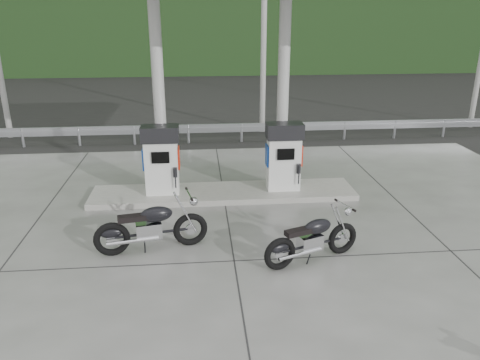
{
  "coord_description": "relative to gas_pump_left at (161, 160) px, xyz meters",
  "views": [
    {
      "loc": [
        -0.63,
        -9.15,
        4.7
      ],
      "look_at": [
        0.3,
        1.0,
        1.0
      ],
      "focal_mm": 35.0,
      "sensor_mm": 36.0,
      "label": 1
    }
  ],
  "objects": [
    {
      "name": "ground",
      "position": [
        1.6,
        -2.5,
        -1.07
      ],
      "size": [
        160.0,
        160.0,
        0.0
      ],
      "primitive_type": "plane",
      "color": "black",
      "rests_on": "ground"
    },
    {
      "name": "forecourt_apron",
      "position": [
        1.6,
        -2.5,
        -1.06
      ],
      "size": [
        18.0,
        14.0,
        0.02
      ],
      "primitive_type": "cube",
      "color": "#63635F",
      "rests_on": "ground"
    },
    {
      "name": "pump_island",
      "position": [
        1.6,
        0.0,
        -0.98
      ],
      "size": [
        7.0,
        1.4,
        0.15
      ],
      "primitive_type": "cube",
      "color": "gray",
      "rests_on": "forecourt_apron"
    },
    {
      "name": "gas_pump_left",
      "position": [
        0.0,
        0.0,
        0.0
      ],
      "size": [
        0.95,
        0.55,
        1.8
      ],
      "primitive_type": null,
      "color": "white",
      "rests_on": "pump_island"
    },
    {
      "name": "gas_pump_right",
      "position": [
        3.2,
        0.0,
        0.0
      ],
      "size": [
        0.95,
        0.55,
        1.8
      ],
      "primitive_type": null,
      "color": "white",
      "rests_on": "pump_island"
    },
    {
      "name": "canopy_column_left",
      "position": [
        0.0,
        0.4,
        1.6
      ],
      "size": [
        0.3,
        0.3,
        5.0
      ],
      "primitive_type": "cylinder",
      "color": "silver",
      "rests_on": "pump_island"
    },
    {
      "name": "canopy_column_right",
      "position": [
        3.2,
        0.4,
        1.6
      ],
      "size": [
        0.3,
        0.3,
        5.0
      ],
      "primitive_type": "cylinder",
      "color": "silver",
      "rests_on": "pump_island"
    },
    {
      "name": "guardrail",
      "position": [
        1.6,
        5.5,
        -0.36
      ],
      "size": [
        26.0,
        0.16,
        1.42
      ],
      "primitive_type": null,
      "color": "#93959A",
      "rests_on": "ground"
    },
    {
      "name": "road",
      "position": [
        1.6,
        9.0,
        -1.07
      ],
      "size": [
        60.0,
        7.0,
        0.01
      ],
      "primitive_type": "cube",
      "color": "black",
      "rests_on": "ground"
    },
    {
      "name": "utility_pole_b",
      "position": [
        3.6,
        7.0,
        2.93
      ],
      "size": [
        0.22,
        0.22,
        8.0
      ],
      "primitive_type": "cylinder",
      "color": "#979892",
      "rests_on": "ground"
    },
    {
      "name": "tree_band",
      "position": [
        1.6,
        27.5,
        1.93
      ],
      "size": [
        80.0,
        6.0,
        6.0
      ],
      "primitive_type": "cube",
      "color": "black",
      "rests_on": "ground"
    },
    {
      "name": "forested_hills",
      "position": [
        1.6,
        57.5,
        -1.07
      ],
      "size": [
        100.0,
        40.0,
        140.0
      ],
      "primitive_type": null,
      "color": "black",
      "rests_on": "ground"
    },
    {
      "name": "motorcycle_left",
      "position": [
        -0.05,
        -2.87,
        -0.54
      ],
      "size": [
        2.26,
        1.08,
        1.03
      ],
      "primitive_type": null,
      "rotation": [
        0.0,
        0.0,
        0.19
      ],
      "color": "black",
      "rests_on": "forecourt_apron"
    },
    {
      "name": "motorcycle_right",
      "position": [
        3.13,
        -3.62,
        -0.58
      ],
      "size": [
        2.09,
        1.29,
        0.94
      ],
      "primitive_type": null,
      "rotation": [
        0.0,
        0.0,
        0.36
      ],
      "color": "black",
      "rests_on": "forecourt_apron"
    }
  ]
}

